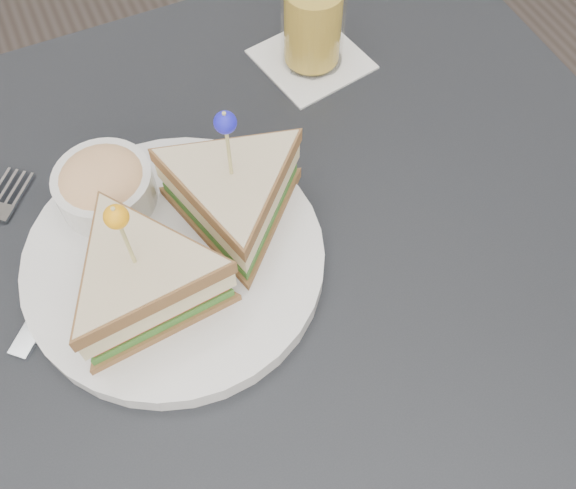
{
  "coord_description": "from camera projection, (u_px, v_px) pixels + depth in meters",
  "views": [
    {
      "loc": [
        -0.11,
        -0.24,
        1.26
      ],
      "look_at": [
        0.01,
        0.01,
        0.8
      ],
      "focal_mm": 40.0,
      "sensor_mm": 36.0,
      "label": 1
    }
  ],
  "objects": [
    {
      "name": "ground_plane",
      "position": [
        285.0,
        468.0,
        1.21
      ],
      "size": [
        3.5,
        3.5,
        0.0
      ],
      "primitive_type": "plane",
      "color": "#3F3833"
    },
    {
      "name": "plate_meal",
      "position": [
        178.0,
        237.0,
        0.55
      ],
      "size": [
        0.35,
        0.35,
        0.16
      ],
      "rotation": [
        0.0,
        0.0,
        -0.43
      ],
      "color": "white",
      "rests_on": "table"
    },
    {
      "name": "drink_set",
      "position": [
        313.0,
        15.0,
        0.66
      ],
      "size": [
        0.13,
        0.13,
        0.14
      ],
      "rotation": [
        0.0,
        0.0,
        0.18
      ],
      "color": "white",
      "rests_on": "table"
    },
    {
      "name": "table",
      "position": [
        283.0,
        321.0,
        0.63
      ],
      "size": [
        0.8,
        0.8,
        0.75
      ],
      "color": "black",
      "rests_on": "ground"
    },
    {
      "name": "cutlery_knife",
      "position": [
        78.0,
        251.0,
        0.58
      ],
      "size": [
        0.18,
        0.19,
        0.01
      ],
      "rotation": [
        0.0,
        0.0,
        -0.75
      ],
      "color": "silver",
      "rests_on": "table"
    }
  ]
}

